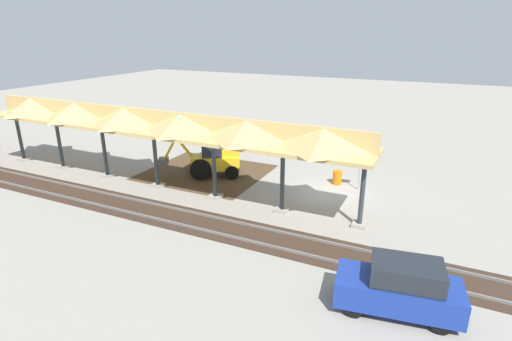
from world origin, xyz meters
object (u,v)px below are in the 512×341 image
Objects in this scene: stop_sign at (360,163)px; distant_parked_car at (400,287)px; backhoe at (213,158)px; traffic_barrel at (337,177)px.

stop_sign is 11.40m from distant_parked_car.
backhoe reaches higher than traffic_barrel.
distant_parked_car is at bearing 114.26° from traffic_barrel.
traffic_barrel is at bearing -165.49° from backhoe.
backhoe reaches higher than stop_sign.
distant_parked_car is (-3.59, 10.79, -0.73)m from stop_sign.
stop_sign is 0.54× the size of distant_parked_car.
stop_sign is 0.45× the size of backhoe.
backhoe is 8.22m from traffic_barrel.
backhoe is 15.82m from distant_parked_car.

